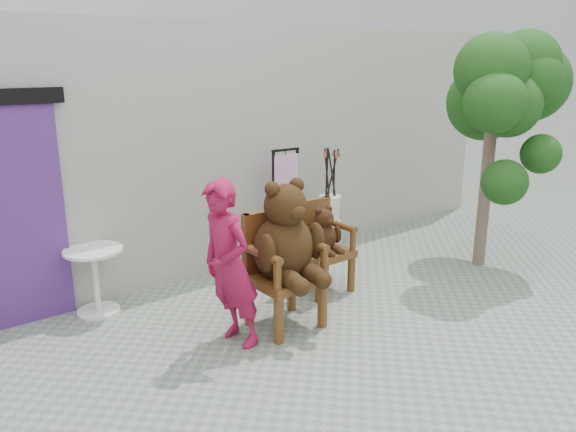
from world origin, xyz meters
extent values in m
plane|color=gray|center=(0.00, 0.00, 0.00)|extent=(60.00, 60.00, 0.00)
cube|color=#ACABA1|center=(0.00, 3.10, 1.50)|extent=(9.00, 1.00, 3.00)
cube|color=#532879|center=(-3.00, 2.58, 1.10)|extent=(1.20, 0.08, 2.20)
cylinder|color=#4C2C10|center=(-1.13, 0.64, 0.23)|extent=(0.10, 0.10, 0.46)
cylinder|color=#4C2C10|center=(-1.13, 1.14, 0.23)|extent=(0.10, 0.10, 0.46)
cylinder|color=#4C2C10|center=(-0.58, 0.64, 0.23)|extent=(0.10, 0.10, 0.46)
cylinder|color=#4C2C10|center=(-0.58, 1.14, 0.23)|extent=(0.10, 0.10, 0.46)
cube|color=#4C2C10|center=(-0.86, 0.89, 0.50)|extent=(0.66, 0.60, 0.09)
cube|color=#4C2C10|center=(-0.86, 1.15, 0.85)|extent=(0.62, 0.09, 0.60)
cylinder|color=#4C2C10|center=(-1.14, 1.15, 0.85)|extent=(0.09, 0.09, 0.60)
cylinder|color=#4C2C10|center=(-1.14, 0.64, 0.68)|extent=(0.08, 0.08, 0.27)
cylinder|color=#4C2C10|center=(-1.14, 0.89, 0.82)|extent=(0.09, 0.57, 0.09)
cylinder|color=#4C2C10|center=(-0.57, 1.15, 0.85)|extent=(0.09, 0.09, 0.60)
cylinder|color=#4C2C10|center=(-0.57, 0.64, 0.68)|extent=(0.08, 0.08, 0.27)
cylinder|color=#4C2C10|center=(-0.57, 0.89, 0.82)|extent=(0.09, 0.57, 0.09)
ellipsoid|color=black|center=(-0.86, 0.92, 0.81)|extent=(0.62, 0.53, 0.66)
sphere|color=black|center=(-0.86, 0.89, 1.24)|extent=(0.42, 0.42, 0.42)
ellipsoid|color=black|center=(-0.86, 0.73, 1.21)|extent=(0.19, 0.15, 0.15)
sphere|color=black|center=(-1.00, 0.90, 1.42)|extent=(0.15, 0.15, 0.15)
sphere|color=black|center=(-0.71, 0.90, 1.42)|extent=(0.15, 0.15, 0.15)
ellipsoid|color=black|center=(-1.15, 0.79, 0.86)|extent=(0.15, 0.21, 0.37)
ellipsoid|color=black|center=(-0.99, 0.64, 0.60)|extent=(0.18, 0.37, 0.18)
sphere|color=black|center=(-0.99, 0.50, 0.58)|extent=(0.18, 0.18, 0.18)
ellipsoid|color=black|center=(-0.56, 0.79, 0.86)|extent=(0.15, 0.21, 0.37)
ellipsoid|color=black|center=(-0.72, 0.64, 0.60)|extent=(0.18, 0.37, 0.18)
sphere|color=black|center=(-0.72, 0.50, 0.58)|extent=(0.18, 0.18, 0.18)
cylinder|color=#4C2C10|center=(-0.22, 1.11, 0.21)|extent=(0.09, 0.09, 0.41)
cylinder|color=#4C2C10|center=(-0.22, 1.55, 0.21)|extent=(0.09, 0.09, 0.41)
cylinder|color=#4C2C10|center=(0.27, 1.11, 0.21)|extent=(0.09, 0.09, 0.41)
cylinder|color=#4C2C10|center=(0.27, 1.55, 0.21)|extent=(0.09, 0.09, 0.41)
cube|color=#4C2C10|center=(0.03, 1.33, 0.45)|extent=(0.59, 0.54, 0.08)
cube|color=#4C2C10|center=(0.03, 1.56, 0.76)|extent=(0.56, 0.08, 0.54)
cylinder|color=#4C2C10|center=(-0.23, 1.56, 0.76)|extent=(0.08, 0.08, 0.54)
cylinder|color=#4C2C10|center=(-0.23, 1.11, 0.62)|extent=(0.07, 0.07, 0.25)
cylinder|color=#4C2C10|center=(-0.23, 1.33, 0.74)|extent=(0.08, 0.51, 0.08)
cylinder|color=#4C2C10|center=(0.28, 1.56, 0.76)|extent=(0.08, 0.08, 0.54)
cylinder|color=#4C2C10|center=(0.28, 1.11, 0.62)|extent=(0.07, 0.07, 0.25)
cylinder|color=#4C2C10|center=(0.28, 1.33, 0.74)|extent=(0.08, 0.51, 0.08)
ellipsoid|color=black|center=(0.03, 1.34, 0.64)|extent=(0.34, 0.28, 0.35)
sphere|color=black|center=(0.03, 1.32, 0.87)|extent=(0.22, 0.22, 0.22)
ellipsoid|color=black|center=(0.03, 1.23, 0.85)|extent=(0.10, 0.08, 0.08)
sphere|color=black|center=(-0.05, 1.33, 0.96)|extent=(0.08, 0.08, 0.08)
sphere|color=black|center=(0.11, 1.33, 0.96)|extent=(0.08, 0.08, 0.08)
ellipsoid|color=black|center=(-0.13, 1.27, 0.66)|extent=(0.08, 0.11, 0.20)
ellipsoid|color=black|center=(-0.04, 1.19, 0.52)|extent=(0.10, 0.20, 0.10)
sphere|color=black|center=(-0.04, 1.11, 0.51)|extent=(0.09, 0.09, 0.09)
ellipsoid|color=black|center=(0.19, 1.27, 0.66)|extent=(0.08, 0.11, 0.20)
ellipsoid|color=black|center=(0.10, 1.19, 0.52)|extent=(0.10, 0.20, 0.10)
sphere|color=black|center=(0.10, 1.11, 0.51)|extent=(0.09, 0.09, 0.09)
imported|color=maroon|center=(-1.51, 0.87, 0.80)|extent=(0.45, 0.62, 1.59)
cylinder|color=white|center=(-2.22, 2.35, 0.69)|extent=(0.60, 0.60, 0.03)
cylinder|color=white|center=(-2.22, 2.35, 0.35)|extent=(0.06, 0.06, 0.68)
cylinder|color=white|center=(-2.22, 2.35, 0.01)|extent=(0.44, 0.44, 0.03)
cube|color=black|center=(0.05, 2.29, 0.75)|extent=(0.03, 0.03, 1.50)
cube|color=black|center=(0.41, 2.27, 0.75)|extent=(0.03, 0.03, 1.50)
cube|color=black|center=(0.23, 2.28, 1.50)|extent=(0.40, 0.05, 0.03)
cube|color=black|center=(0.23, 2.28, 0.03)|extent=(0.47, 0.38, 0.06)
cube|color=#DF99D1|center=(0.23, 2.27, 1.18)|extent=(0.36, 0.06, 0.52)
cylinder|color=black|center=(0.23, 2.28, 1.47)|extent=(0.01, 0.01, 0.08)
cylinder|color=white|center=(0.95, 2.23, 0.44)|extent=(0.32, 0.32, 0.03)
cylinder|color=white|center=(1.03, 2.32, 0.22)|extent=(0.03, 0.03, 0.44)
cylinder|color=white|center=(0.86, 2.32, 0.22)|extent=(0.03, 0.03, 0.44)
cylinder|color=white|center=(0.86, 2.15, 0.22)|extent=(0.03, 0.03, 0.44)
cylinder|color=white|center=(1.03, 2.15, 0.22)|extent=(0.03, 0.03, 0.44)
cylinder|color=black|center=(0.93, 2.28, 1.05)|extent=(0.08, 0.06, 0.80)
cylinder|color=brown|center=(0.91, 2.30, 1.38)|extent=(0.04, 0.04, 0.07)
cylinder|color=black|center=(0.99, 2.26, 1.05)|extent=(0.11, 0.18, 0.79)
cylinder|color=brown|center=(1.05, 2.29, 1.38)|extent=(0.04, 0.05, 0.08)
cylinder|color=black|center=(0.99, 2.20, 1.05)|extent=(0.13, 0.14, 0.79)
cylinder|color=brown|center=(1.03, 2.16, 1.38)|extent=(0.05, 0.05, 0.08)
cylinder|color=black|center=(0.91, 2.27, 1.05)|extent=(0.08, 0.08, 0.80)
cylinder|color=brown|center=(0.89, 2.29, 1.38)|extent=(0.04, 0.04, 0.07)
cylinder|color=black|center=(0.90, 2.23, 1.05)|extent=(0.03, 0.16, 0.79)
cylinder|color=brown|center=(0.85, 2.24, 1.38)|extent=(0.04, 0.05, 0.08)
cylinder|color=black|center=(0.95, 2.18, 1.05)|extent=(0.18, 0.03, 0.79)
cylinder|color=brown|center=(0.94, 2.12, 1.38)|extent=(0.05, 0.04, 0.08)
cylinder|color=brown|center=(2.20, 0.71, 1.32)|extent=(0.15, 0.15, 2.63)
sphere|color=black|center=(2.52, 0.54, 2.52)|extent=(0.83, 0.83, 0.83)
sphere|color=black|center=(1.72, 0.40, 2.12)|extent=(0.69, 0.69, 0.69)
sphere|color=black|center=(1.93, 0.61, 2.47)|extent=(0.85, 0.85, 0.85)
sphere|color=black|center=(2.56, 1.05, 2.04)|extent=(0.99, 0.99, 0.99)
sphere|color=black|center=(2.76, 0.58, 2.31)|extent=(0.97, 0.97, 0.97)
sphere|color=black|center=(2.11, 0.46, 2.07)|extent=(0.76, 0.76, 0.76)
sphere|color=black|center=(2.46, 0.43, 2.36)|extent=(0.73, 0.73, 0.73)
sphere|color=black|center=(1.83, 0.24, 1.22)|extent=(0.53, 0.53, 0.53)
sphere|color=black|center=(2.39, 0.15, 1.50)|extent=(0.47, 0.47, 0.47)
camera|label=1|loc=(-4.02, -3.16, 2.58)|focal=35.00mm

